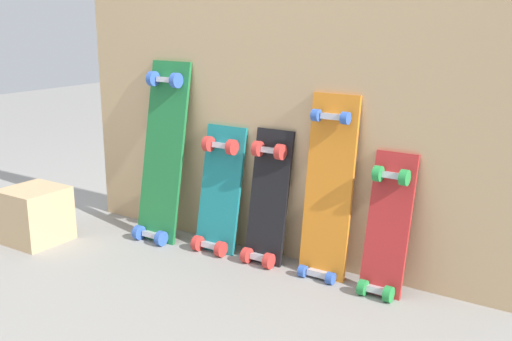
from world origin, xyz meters
The scene contains 8 objects.
ground_plane centered at (0.00, 0.00, 0.00)m, with size 12.00×12.00×0.00m, color gray.
plywood_wall_panel centered at (0.00, 0.07, 0.87)m, with size 2.12×0.04×1.73m, color tan.
skateboard_green centered at (-0.55, -0.05, 0.39)m, with size 0.23×0.24×0.90m.
skateboard_teal centered at (-0.23, -0.03, 0.25)m, with size 0.21×0.20×0.63m.
skateboard_black centered at (0.03, -0.03, 0.26)m, with size 0.18×0.19×0.64m.
skateboard_orange centered at (0.31, -0.02, 0.34)m, with size 0.21×0.17×0.82m.
skateboard_red centered at (0.58, -0.03, 0.24)m, with size 0.17×0.19×0.61m.
wooden_crate centered at (-1.01, -0.44, 0.13)m, with size 0.26×0.26×0.26m, color tan.
Camera 1 is at (1.39, -2.15, 1.06)m, focal length 42.84 mm.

